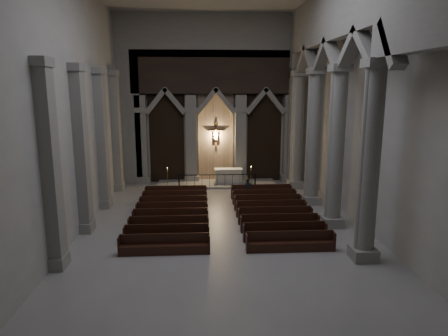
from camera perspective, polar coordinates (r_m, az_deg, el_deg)
name	(u,v)px	position (r m, az deg, el deg)	size (l,w,h in m)	color
room	(226,72)	(17.55, 0.29, 13.58)	(24.00, 24.10, 12.00)	gray
sanctuary_wall	(216,92)	(29.06, -1.19, 10.82)	(14.00, 0.77, 12.00)	gray
right_arcade	(342,68)	(19.98, 16.45, 13.52)	(1.00, 24.00, 12.00)	gray
left_pilasters	(93,147)	(21.96, -18.22, 2.93)	(0.60, 13.00, 8.03)	gray
sanctuary_step	(217,184)	(28.96, -1.06, -2.26)	(8.50, 2.60, 0.15)	gray
altar	(228,176)	(28.91, 0.63, -1.08)	(2.01, 0.81, 1.02)	beige
altar_rail	(217,179)	(27.66, -0.97, -1.58)	(5.38, 0.09, 1.06)	black
candle_stand_left	(168,183)	(28.14, -8.04, -2.08)	(0.25, 0.25, 1.49)	#A47D32
candle_stand_right	(251,182)	(28.12, 3.86, -1.98)	(0.26, 0.26, 1.54)	#A47D32
pews	(223,215)	(21.32, -0.20, -6.77)	(9.25, 8.80, 0.86)	black
worshipper	(248,189)	(24.95, 3.44, -3.08)	(0.50, 0.33, 1.38)	black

